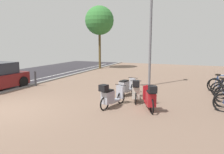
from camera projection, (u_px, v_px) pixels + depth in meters
name	position (u px, v px, depth m)	size (l,w,h in m)	color
ground	(33.00, 116.00, 7.67)	(21.00, 40.00, 0.13)	black
bicycle_rack_05	(221.00, 86.00, 11.02)	(1.31, 0.53, 1.00)	black
bicycle_rack_06	(221.00, 84.00, 11.64)	(1.25, 0.48, 0.92)	black
scooter_near	(126.00, 87.00, 10.45)	(0.62, 1.70, 0.79)	black
scooter_mid	(150.00, 98.00, 8.13)	(0.88, 1.61, 1.04)	black
scooter_far	(110.00, 96.00, 8.46)	(0.69, 1.66, 1.00)	black
scooter_extra	(136.00, 91.00, 9.34)	(0.79, 1.79, 1.03)	black
lamp_post	(151.00, 32.00, 12.39)	(0.20, 0.52, 5.53)	slate
street_tree	(99.00, 21.00, 20.52)	(2.71, 2.71, 5.92)	brown
bollard_far	(35.00, 79.00, 12.65)	(0.12, 0.12, 0.88)	#38383D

